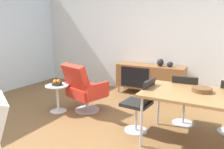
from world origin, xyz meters
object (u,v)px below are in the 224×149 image
Objects in this scene: sideboard at (150,77)px; vase_sculptural_dark at (170,64)px; dining_table at (205,98)px; lounge_chair_red at (84,88)px; vase_cobalt at (160,62)px; fruit_bowl at (57,83)px; side_table_round at (58,95)px; dining_chair_near_window at (140,103)px; wooden_bowl_on_table at (202,90)px; dining_chair_back_left at (184,98)px.

vase_sculptural_dark is (0.46, 0.00, 0.34)m from sideboard.
dining_table is 1.69× the size of lounge_chair_red.
lounge_chair_red is at bearing -115.58° from sideboard.
fruit_bowl is at bearing -128.32° from vase_cobalt.
side_table_round is 2.60× the size of fruit_bowl.
dining_table is 8.00× the size of fruit_bowl.
wooden_bowl_on_table is at bearing 6.97° from dining_chair_near_window.
vase_sculptural_dark is 0.14× the size of lounge_chair_red.
vase_sculptural_dark is at bearing 113.48° from dining_chair_back_left.
dining_chair_near_window is (0.25, -1.87, -0.34)m from vase_cobalt.
vase_cobalt reaches higher than dining_table.
lounge_chair_red reaches higher than sideboard.
dining_chair_near_window is (0.03, -1.87, -0.31)m from vase_sculptural_dark.
dining_chair_near_window is at bearing -179.72° from dining_table.
dining_table is 6.15× the size of wooden_bowl_on_table.
vase_sculptural_dark is 0.53× the size of wooden_bowl_on_table.
sideboard is at bearing 126.61° from wooden_bowl_on_table.
dining_chair_back_left is 2.31m from side_table_round.
sideboard is at bearing 64.42° from lounge_chair_red.
vase_cobalt reaches higher than vase_sculptural_dark.
dining_chair_back_left is (1.03, -1.31, 0.03)m from sideboard.
sideboard is at bearing 56.51° from fruit_bowl.
wooden_bowl_on_table is at bearing -4.79° from lounge_chair_red.
dining_chair_back_left is (-0.29, 0.46, -0.30)m from wooden_bowl_on_table.
wooden_bowl_on_table reaches higher than sideboard.
dining_chair_near_window is at bearing -133.97° from dining_chair_back_left.
vase_sculptural_dark is 0.26× the size of side_table_round.
sideboard is 1.87× the size of dining_chair_back_left.
vase_sculptural_dark is 2.53m from side_table_round.
wooden_bowl_on_table is 2.54m from fruit_bowl.
dining_chair_near_window is at bearing -12.46° from lounge_chair_red.
sideboard is 0.44m from vase_cobalt.
vase_sculptural_dark reaches higher than dining_table.
sideboard is 0.57m from vase_sculptural_dark.
vase_sculptural_dark is at bearing 0.24° from sideboard.
lounge_chair_red is 4.73× the size of fruit_bowl.
fruit_bowl is (-2.24, -0.53, 0.09)m from dining_chair_back_left.
wooden_bowl_on_table is (0.86, -1.77, -0.01)m from vase_sculptural_dark.
lounge_chair_red is 0.53m from side_table_round.
lounge_chair_red is at bearing -170.89° from dining_chair_back_left.
dining_chair_back_left is 2.30m from fruit_bowl.
vase_sculptural_dark is 2.04m from lounge_chair_red.
vase_sculptural_dark reaches higher than side_table_round.
dining_chair_near_window is 4.28× the size of fruit_bowl.
dining_chair_back_left is (0.57, -1.31, -0.31)m from vase_sculptural_dark.
vase_cobalt is at bearing 51.68° from fruit_bowl.
fruit_bowl is (-1.21, -1.83, 0.12)m from sideboard.
dining_chair_near_window reaches higher than sideboard.
wooden_bowl_on_table is 0.89m from dining_chair_near_window.
lounge_chair_red reaches higher than vase_cobalt.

